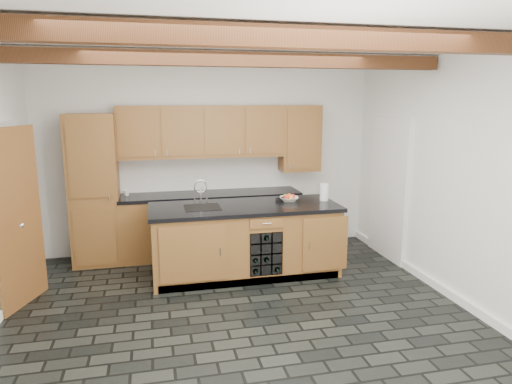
# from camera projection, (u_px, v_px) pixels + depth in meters

# --- Properties ---
(ground) EXTENTS (5.00, 5.00, 0.00)m
(ground) POSITION_uv_depth(u_px,v_px,m) (242.00, 320.00, 4.81)
(ground) COLOR black
(ground) RESTS_ON ground
(room_shell) EXTENTS (5.01, 5.00, 5.00)m
(room_shell) POSITION_uv_depth(u_px,v_px,m) (224.00, 170.00, 5.00)
(room_shell) COLOR white
(room_shell) RESTS_ON ground
(back_cabinetry) EXTENTS (3.65, 0.62, 2.20)m
(back_cabinetry) POSITION_uv_depth(u_px,v_px,m) (187.00, 190.00, 6.68)
(back_cabinetry) COLOR brown
(back_cabinetry) RESTS_ON ground
(island) EXTENTS (2.48, 0.96, 0.93)m
(island) POSITION_uv_depth(u_px,v_px,m) (246.00, 240.00, 6.02)
(island) COLOR brown
(island) RESTS_ON ground
(faucet) EXTENTS (0.45, 0.40, 0.34)m
(faucet) POSITION_uv_depth(u_px,v_px,m) (202.00, 204.00, 5.84)
(faucet) COLOR black
(faucet) RESTS_ON island
(kitchen_scale) EXTENTS (0.17, 0.11, 0.05)m
(kitchen_scale) POSITION_uv_depth(u_px,v_px,m) (282.00, 199.00, 6.19)
(kitchen_scale) COLOR black
(kitchen_scale) RESTS_ON island
(fruit_bowl) EXTENTS (0.30, 0.30, 0.06)m
(fruit_bowl) POSITION_uv_depth(u_px,v_px,m) (289.00, 199.00, 6.16)
(fruit_bowl) COLOR white
(fruit_bowl) RESTS_ON island
(fruit_cluster) EXTENTS (0.16, 0.17, 0.07)m
(fruit_cluster) POSITION_uv_depth(u_px,v_px,m) (289.00, 197.00, 6.16)
(fruit_cluster) COLOR red
(fruit_cluster) RESTS_ON fruit_bowl
(paper_towel) EXTENTS (0.12, 0.12, 0.23)m
(paper_towel) POSITION_uv_depth(u_px,v_px,m) (324.00, 192.00, 6.21)
(paper_towel) COLOR white
(paper_towel) RESTS_ON island
(mug) EXTENTS (0.11, 0.11, 0.09)m
(mug) POSITION_uv_depth(u_px,v_px,m) (127.00, 193.00, 6.53)
(mug) COLOR white
(mug) RESTS_ON back_cabinetry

